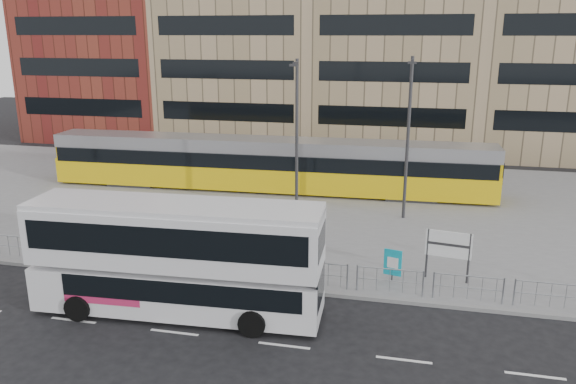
% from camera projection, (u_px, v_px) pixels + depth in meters
% --- Properties ---
extents(ground, '(120.00, 120.00, 0.00)m').
position_uv_depth(ground, '(259.00, 289.00, 23.24)').
color(ground, black).
rests_on(ground, ground).
extents(plaza, '(64.00, 24.00, 0.15)m').
position_uv_depth(plaza, '(311.00, 204.00, 34.48)').
color(plaza, slate).
rests_on(plaza, ground).
extents(kerb, '(64.00, 0.25, 0.17)m').
position_uv_depth(kerb, '(259.00, 287.00, 23.26)').
color(kerb, gray).
rests_on(kerb, ground).
extents(building_row, '(70.40, 18.40, 31.20)m').
position_uv_depth(building_row, '(372.00, 2.00, 51.53)').
color(building_row, maroon).
rests_on(building_row, ground).
extents(pedestrian_barrier, '(32.07, 0.07, 1.10)m').
position_uv_depth(pedestrian_barrier, '(309.00, 267.00, 23.02)').
color(pedestrian_barrier, '#96989E').
rests_on(pedestrian_barrier, plaza).
extents(road_markings, '(62.00, 0.12, 0.01)m').
position_uv_depth(road_markings, '(256.00, 342.00, 19.27)').
color(road_markings, white).
rests_on(road_markings, ground).
extents(double_decker_bus, '(10.91, 3.14, 4.32)m').
position_uv_depth(double_decker_bus, '(176.00, 255.00, 20.72)').
color(double_decker_bus, silver).
rests_on(double_decker_bus, ground).
extents(tram, '(29.17, 3.67, 3.43)m').
position_uv_depth(tram, '(267.00, 164.00, 36.95)').
color(tram, yellow).
rests_on(tram, plaza).
extents(station_sign, '(1.87, 0.37, 2.17)m').
position_uv_depth(station_sign, '(448.00, 247.00, 23.36)').
color(station_sign, '#2D2D30').
rests_on(station_sign, plaza).
extents(ad_panel, '(0.75, 0.24, 1.42)m').
position_uv_depth(ad_panel, '(393.00, 263.00, 23.42)').
color(ad_panel, '#2D2D30').
rests_on(ad_panel, plaza).
extents(pedestrian, '(0.52, 0.74, 1.89)m').
position_uv_depth(pedestrian, '(246.00, 217.00, 28.81)').
color(pedestrian, black).
rests_on(pedestrian, plaza).
extents(traffic_light_west, '(0.18, 0.21, 3.10)m').
position_uv_depth(traffic_light_west, '(89.00, 222.00, 24.94)').
color(traffic_light_west, '#2D2D30').
rests_on(traffic_light_west, plaza).
extents(lamp_post_west, '(0.45, 1.04, 8.76)m').
position_uv_depth(lamp_post_west, '(297.00, 133.00, 30.81)').
color(lamp_post_west, '#2D2D30').
rests_on(lamp_post_west, plaza).
extents(lamp_post_east, '(0.45, 1.04, 8.91)m').
position_uv_depth(lamp_post_east, '(408.00, 133.00, 30.39)').
color(lamp_post_east, '#2D2D30').
rests_on(lamp_post_east, plaza).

